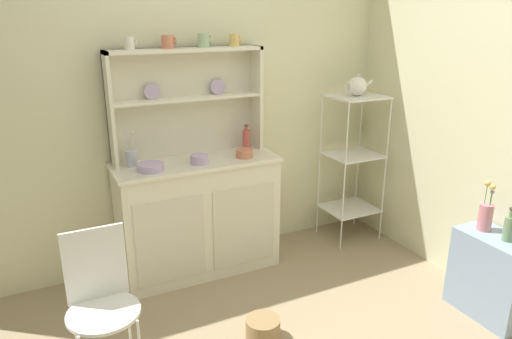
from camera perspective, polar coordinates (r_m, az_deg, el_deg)
wall_back at (r=3.53m, az=-8.25°, el=8.32°), size 3.84×0.05×2.50m
hutch_cabinet at (r=3.52m, az=-6.94°, el=-5.45°), size 1.17×0.45×0.86m
hutch_shelf_unit at (r=3.42m, az=-8.43°, el=8.90°), size 1.09×0.18×0.76m
bakers_rack at (r=3.99m, az=11.55°, el=1.92°), size 0.43×0.37×1.23m
side_shelf_blue at (r=3.42m, az=26.56°, el=-11.38°), size 0.28×0.48×0.54m
wire_chair at (r=2.57m, az=-18.18°, el=-14.14°), size 0.36×0.36×0.85m
floor_basket at (r=2.98m, az=0.84°, el=-18.59°), size 0.21×0.21×0.13m
cup_cream_0 at (r=3.25m, az=-14.93°, el=14.45°), size 0.08×0.06×0.08m
cup_terracotta_1 at (r=3.31m, az=-10.54°, el=14.84°), size 0.10×0.08×0.09m
cup_sage_2 at (r=3.39m, az=-6.29°, el=15.17°), size 0.09×0.08×0.09m
cup_gold_3 at (r=3.47m, az=-2.60°, el=15.26°), size 0.08×0.07×0.08m
bowl_mixing_large at (r=3.21m, az=-12.55°, el=0.30°), size 0.18×0.18×0.05m
bowl_floral_medium at (r=3.30m, az=-6.81°, el=1.24°), size 0.13×0.13×0.06m
bowl_cream_small at (r=3.42m, az=-1.41°, el=1.95°), size 0.12×0.12×0.06m
jam_bottle at (r=3.58m, az=-1.17°, el=3.62°), size 0.06×0.06×0.20m
utensil_jar at (r=3.32m, az=-14.75°, el=1.40°), size 0.08×0.08×0.24m
porcelain_teapot at (r=3.87m, az=12.06°, el=9.76°), size 0.24×0.15×0.17m
flower_vase at (r=3.32m, az=25.88°, el=-4.85°), size 0.09×0.09×0.33m
oil_bottle at (r=3.24m, az=28.12°, el=-6.18°), size 0.06×0.06×0.21m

